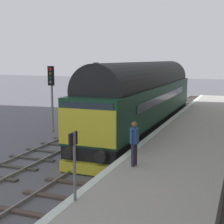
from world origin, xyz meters
The scene contains 9 objects.
ground_plane centered at (0.00, 0.00, 0.00)m, with size 140.00×140.00×0.00m, color #59595E.
track_main centered at (0.00, 0.00, 0.06)m, with size 2.50×60.00×0.15m.
track_adjacent_west centered at (-3.48, 0.00, 0.06)m, with size 2.50×60.00×0.15m.
station_platform centered at (3.60, 0.00, 0.50)m, with size 4.00×44.00×1.01m.
diesel_locomotive centered at (0.00, 5.64, 2.48)m, with size 2.74×17.98×4.68m.
signal_post_mid centered at (-5.80, 3.70, 2.88)m, with size 0.44×0.22×4.41m.
signal_post_far centered at (-5.80, 11.01, 2.98)m, with size 0.44×0.22×4.56m.
platform_number_sign centered at (1.88, -7.87, 2.28)m, with size 0.10×0.44×1.92m.
waiting_passenger centered at (2.46, -4.28, 1.99)m, with size 0.40×0.50×1.64m.
Camera 1 is at (6.10, -15.87, 4.88)m, focal length 55.12 mm.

